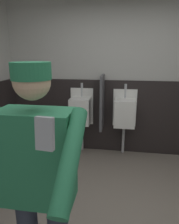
{
  "coord_description": "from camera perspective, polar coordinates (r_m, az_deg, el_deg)",
  "views": [
    {
      "loc": [
        0.04,
        -1.74,
        1.74
      ],
      "look_at": [
        -0.23,
        -0.04,
        1.25
      ],
      "focal_mm": 33.5,
      "sensor_mm": 36.0,
      "label": 1
    }
  ],
  "objects": [
    {
      "name": "wall_back",
      "position": [
        3.66,
        8.53,
        10.21
      ],
      "size": [
        4.49,
        0.12,
        2.78
      ],
      "primitive_type": "cube",
      "color": "#B2B2AD",
      "rests_on": "ground_plane"
    },
    {
      "name": "wainscot_band_back",
      "position": [
        3.73,
        8.05,
        -1.35
      ],
      "size": [
        3.89,
        0.03,
        1.29
      ],
      "primitive_type": "cube",
      "color": "black",
      "rests_on": "ground_plane"
    },
    {
      "name": "urinal_left",
      "position": [
        3.62,
        -2.4,
        0.42
      ],
      "size": [
        0.4,
        0.34,
        1.24
      ],
      "color": "white",
      "rests_on": "ground_plane"
    },
    {
      "name": "urinal_middle",
      "position": [
        3.56,
        9.53,
        -0.09
      ],
      "size": [
        0.4,
        0.34,
        1.24
      ],
      "color": "white",
      "rests_on": "ground_plane"
    },
    {
      "name": "privacy_divider_panel",
      "position": [
        3.46,
        3.44,
        2.62
      ],
      "size": [
        0.04,
        0.4,
        0.9
      ],
      "primitive_type": "cube",
      "color": "#4C4C51"
    },
    {
      "name": "person",
      "position": [
        1.41,
        -13.81,
        -16.47
      ],
      "size": [
        0.67,
        0.6,
        1.69
      ],
      "color": "#2D3342",
      "rests_on": "ground_plane"
    },
    {
      "name": "cell_phone",
      "position": [
        0.68,
        -12.11,
        -5.8
      ],
      "size": [
        0.06,
        0.03,
        0.11
      ],
      "primitive_type": "cube",
      "rotation": [
        -0.07,
        0.0,
        -0.11
      ],
      "color": "#A5A8B2"
    }
  ]
}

